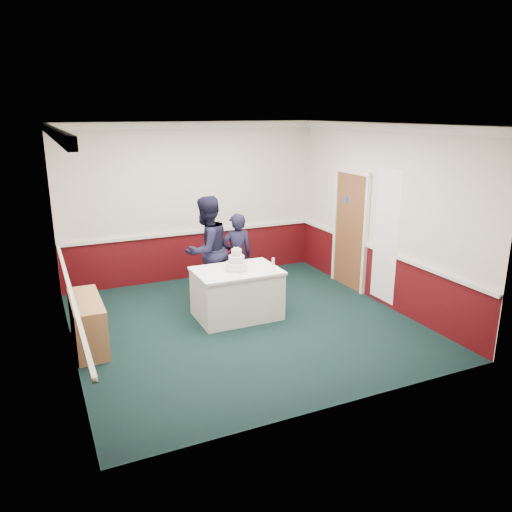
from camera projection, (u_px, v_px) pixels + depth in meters
name	position (u px, v px, depth m)	size (l,w,h in m)	color
ground	(244.00, 323.00, 7.75)	(5.00, 5.00, 0.00)	black
room_shell	(233.00, 192.00, 7.77)	(5.00, 5.00, 3.00)	silver
sideboard	(88.00, 323.00, 6.90)	(0.41, 1.20, 0.70)	tan
cake_table	(237.00, 293.00, 7.90)	(1.32, 0.92, 0.79)	white
wedding_cake	(237.00, 263.00, 7.76)	(0.35, 0.35, 0.36)	white
cake_knife	(240.00, 273.00, 7.60)	(0.01, 0.22, 0.01)	silver
champagne_flute	(273.00, 262.00, 7.71)	(0.05, 0.05, 0.21)	silver
person_man	(207.00, 250.00, 8.41)	(0.89, 0.70, 1.84)	black
person_woman	(237.00, 256.00, 8.68)	(0.55, 0.36, 1.51)	black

